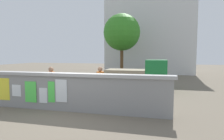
# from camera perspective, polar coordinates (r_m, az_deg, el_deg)

# --- Properties ---
(ground) EXTENTS (60.00, 60.00, 0.00)m
(ground) POSITION_cam_1_polar(r_m,az_deg,el_deg) (15.05, 2.07, -3.61)
(ground) COLOR #6B6051
(poster_wall) EXTENTS (7.23, 0.42, 1.46)m
(poster_wall) POSITION_cam_1_polar(r_m,az_deg,el_deg) (7.38, -10.73, -6.41)
(poster_wall) COLOR gray
(poster_wall) RESTS_ON ground
(auto_rickshaw_truck) EXTENTS (3.61, 1.54, 1.85)m
(auto_rickshaw_truck) POSITION_cam_1_polar(r_m,az_deg,el_deg) (11.56, 8.19, -1.66)
(auto_rickshaw_truck) COLOR black
(auto_rickshaw_truck) RESTS_ON ground
(motorcycle) EXTENTS (1.90, 0.56, 0.87)m
(motorcycle) POSITION_cam_1_polar(r_m,az_deg,el_deg) (11.57, -16.21, -3.97)
(motorcycle) COLOR black
(motorcycle) RESTS_ON ground
(bicycle_near) EXTENTS (1.70, 0.44, 0.95)m
(bicycle_near) POSITION_cam_1_polar(r_m,az_deg,el_deg) (7.89, 7.30, -8.54)
(bicycle_near) COLOR black
(bicycle_near) RESTS_ON ground
(person_walking) EXTENTS (0.43, 0.43, 1.62)m
(person_walking) POSITION_cam_1_polar(r_m,az_deg,el_deg) (8.86, -17.74, -3.17)
(person_walking) COLOR #BF6626
(person_walking) RESTS_ON ground
(person_bystander) EXTENTS (0.45, 0.45, 1.62)m
(person_bystander) POSITION_cam_1_polar(r_m,az_deg,el_deg) (8.59, -3.57, -3.21)
(person_bystander) COLOR #BF6626
(person_bystander) RESTS_ON ground
(tree_roadside) EXTENTS (3.44, 3.44, 5.96)m
(tree_roadside) POSITION_cam_1_polar(r_m,az_deg,el_deg) (18.15, 2.97, 11.17)
(tree_roadside) COLOR brown
(tree_roadside) RESTS_ON ground
(building_background) EXTENTS (10.11, 4.52, 9.18)m
(building_background) POSITION_cam_1_polar(r_m,az_deg,el_deg) (23.23, 11.07, 10.61)
(building_background) COLOR silver
(building_background) RESTS_ON ground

